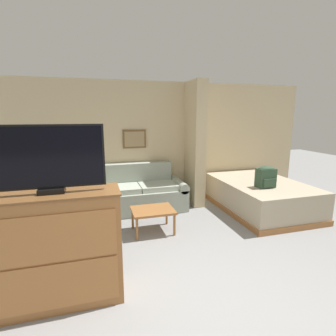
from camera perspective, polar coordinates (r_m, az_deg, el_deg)
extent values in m
plane|color=gray|center=(2.92, 12.16, -29.87)|extent=(20.00, 20.00, 0.00)
cube|color=#CCB78E|center=(5.72, -4.92, 5.34)|extent=(7.51, 0.12, 2.60)
cube|color=#70644E|center=(5.92, -4.56, -7.04)|extent=(7.51, 0.02, 0.06)
cube|color=brown|center=(5.59, -7.31, 6.28)|extent=(0.49, 0.02, 0.38)
cube|color=#9E845B|center=(5.57, -7.29, 6.26)|extent=(0.42, 0.01, 0.31)
cube|color=#CCB78E|center=(5.61, 5.89, 5.21)|extent=(0.24, 0.69, 2.60)
cube|color=#99A393|center=(5.40, -6.25, -6.81)|extent=(1.50, 0.84, 0.44)
cube|color=#99A393|center=(5.58, -6.92, -1.34)|extent=(1.50, 0.20, 0.48)
cube|color=#99A393|center=(5.33, -15.23, -7.41)|extent=(0.18, 0.84, 0.44)
cylinder|color=#99A393|center=(5.26, -15.38, -4.73)|extent=(0.20, 0.84, 0.20)
cube|color=#99A393|center=(5.59, 2.29, -6.09)|extent=(0.18, 0.84, 0.44)
cylinder|color=#99A393|center=(5.52, 2.31, -3.53)|extent=(0.20, 0.84, 0.20)
cube|color=#AAB5A4|center=(5.23, -10.27, -4.47)|extent=(0.73, 0.60, 0.10)
cube|color=#AAB5A4|center=(5.35, -2.26, -3.92)|extent=(0.73, 0.60, 0.10)
cube|color=#996033|center=(4.36, -3.34, -9.17)|extent=(0.69, 0.54, 0.04)
cylinder|color=#996033|center=(4.18, -6.75, -13.13)|extent=(0.04, 0.04, 0.36)
cylinder|color=#996033|center=(4.30, 1.42, -12.27)|extent=(0.04, 0.04, 0.36)
cylinder|color=#996033|center=(4.60, -7.71, -10.78)|extent=(0.04, 0.04, 0.36)
cylinder|color=#996033|center=(4.71, -0.29, -10.09)|extent=(0.04, 0.04, 0.36)
cube|color=#996033|center=(5.20, -18.77, -3.97)|extent=(0.50, 0.50, 0.04)
cylinder|color=#996033|center=(5.09, -21.13, -7.98)|extent=(0.04, 0.04, 0.56)
cylinder|color=#996033|center=(5.07, -16.16, -7.74)|extent=(0.04, 0.04, 0.56)
cylinder|color=#996033|center=(5.51, -20.77, -6.49)|extent=(0.04, 0.04, 0.56)
cylinder|color=#996033|center=(5.49, -16.18, -6.26)|extent=(0.04, 0.04, 0.56)
cylinder|color=tan|center=(5.18, -18.83, -3.14)|extent=(0.13, 0.13, 0.12)
cylinder|color=tan|center=(5.16, -18.89, -2.16)|extent=(0.02, 0.02, 0.06)
cone|color=white|center=(5.13, -18.99, -0.77)|extent=(0.29, 0.29, 0.19)
cube|color=#996033|center=(2.98, -22.92, -16.11)|extent=(1.25, 0.45, 1.16)
cube|color=brown|center=(2.76, -23.89, -5.16)|extent=(1.27, 0.47, 0.02)
cube|color=#AB6C39|center=(2.67, -23.89, -13.93)|extent=(1.15, 0.01, 0.46)
cube|color=#AB6C39|center=(2.91, -23.04, -22.66)|extent=(1.15, 0.01, 0.46)
cube|color=black|center=(2.76, -23.95, -4.47)|extent=(0.24, 0.16, 0.05)
cube|color=black|center=(2.69, -24.52, 2.23)|extent=(1.02, 0.04, 0.60)
cube|color=black|center=(2.67, -24.59, 2.15)|extent=(0.98, 0.01, 0.56)
cube|color=#996033|center=(5.75, 19.24, -8.05)|extent=(1.50, 2.15, 0.10)
cube|color=tan|center=(5.66, 19.44, -5.23)|extent=(1.46, 2.11, 0.49)
cube|color=white|center=(6.28, 15.17, -1.49)|extent=(1.34, 0.36, 0.10)
cube|color=#2D4733|center=(5.17, 20.47, -2.02)|extent=(0.33, 0.21, 0.35)
cube|color=#2D4733|center=(5.10, 21.22, -3.09)|extent=(0.24, 0.03, 0.16)
ellipsoid|color=#2D4733|center=(5.14, 20.61, -0.11)|extent=(0.31, 0.20, 0.08)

